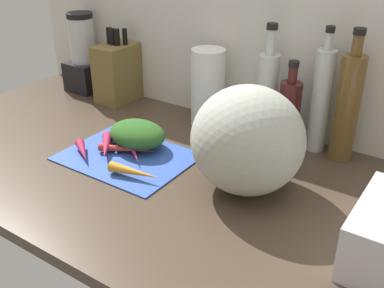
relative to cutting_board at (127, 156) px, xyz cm
name	(u,v)px	position (x,y,z in cm)	size (l,w,h in cm)	color
ground_plane	(170,174)	(13.27, 1.53, -1.90)	(170.00, 80.00, 3.00)	#47382B
wall_back	(245,26)	(13.27, 40.03, 29.60)	(170.00, 3.00, 60.00)	silver
cutting_board	(127,156)	(0.00, 0.00, 0.00)	(34.46, 26.40, 0.80)	#2D51B7
carrot_0	(126,140)	(-4.84, 5.25, 1.44)	(2.08, 2.08, 13.64)	orange
carrot_1	(133,149)	(0.85, 1.73, 1.61)	(2.43, 2.43, 14.42)	#B2264C
carrot_2	(132,137)	(-3.73, 6.33, 2.18)	(3.57, 3.57, 10.43)	orange
carrot_3	(106,146)	(-5.88, -1.87, 2.08)	(3.37, 3.37, 12.39)	#B2264C
carrot_4	(134,172)	(9.29, -7.73, 1.79)	(2.79, 2.79, 13.95)	orange
carrot_5	(127,149)	(-0.71, 1.02, 1.51)	(2.21, 2.21, 16.11)	red
carrot_6	(83,151)	(-9.82, -6.87, 1.74)	(2.68, 2.68, 10.34)	#B2264C
carrot_greens_pile	(137,134)	(-1.22, 6.03, 4.00)	(17.01, 13.08, 7.20)	#2D6023
winter_squash	(248,140)	(33.94, 4.50, 12.51)	(26.79, 26.06, 25.83)	#B2B7A8
knife_block	(117,72)	(-30.95, 30.87, 9.92)	(10.29, 14.86, 25.47)	olive
blender_appliance	(84,58)	(-48.63, 32.43, 11.90)	(12.15, 12.15, 28.57)	black
paper_towel_roll	(208,88)	(6.29, 31.03, 11.66)	(10.31, 10.31, 24.11)	white
bottle_0	(267,94)	(25.58, 31.95, 13.46)	(5.82, 5.82, 33.84)	silver
bottle_1	(289,114)	(33.41, 29.97, 9.97)	(6.10, 6.10, 25.40)	#471919
bottle_2	(321,100)	(40.51, 33.99, 14.42)	(5.31, 5.31, 34.59)	silver
bottle_3	(347,107)	(48.07, 32.59, 14.65)	(6.32, 6.32, 35.31)	brown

